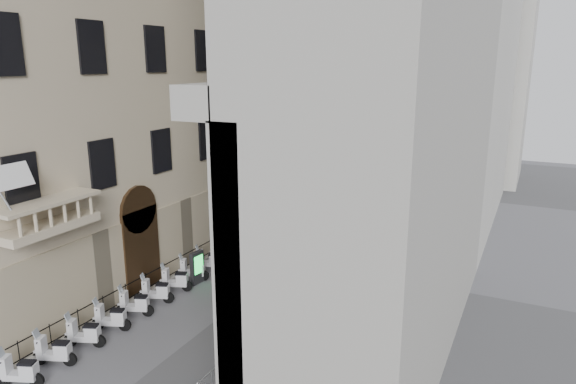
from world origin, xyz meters
name	(u,v)px	position (x,y,z in m)	size (l,w,h in m)	color
far_building	(416,25)	(0.00, 48.00, 15.00)	(22.00, 10.00, 30.00)	beige
iron_fence	(220,255)	(-4.30, 18.00, 0.00)	(0.30, 28.00, 1.40)	black
blue_awning	(392,237)	(4.15, 26.00, 0.00)	(1.60, 3.00, 3.00)	navy
flag	(39,368)	(-4.00, 5.00, 0.00)	(1.00, 1.40, 8.20)	#9E0C11
scooter_1	(56,365)	(-3.56, 5.43, 0.00)	(0.56, 1.40, 1.50)	silver
scooter_2	(86,347)	(-3.56, 6.91, 0.00)	(0.56, 1.40, 1.50)	silver
scooter_3	(112,330)	(-3.56, 8.39, 0.00)	(0.56, 1.40, 1.50)	silver
scooter_4	(136,316)	(-3.56, 9.87, 0.00)	(0.56, 1.40, 1.50)	silver
scooter_5	(157,303)	(-3.56, 11.35, 0.00)	(0.56, 1.40, 1.50)	silver
scooter_6	(176,291)	(-3.56, 12.83, 0.00)	(0.56, 1.40, 1.50)	silver
scooter_7	(194,280)	(-3.56, 14.31, 0.00)	(0.56, 1.40, 1.50)	silver
scooter_8	(209,270)	(-3.56, 15.79, 0.00)	(0.56, 1.40, 1.50)	silver
scooter_9	(224,261)	(-3.56, 17.27, 0.00)	(0.56, 1.40, 1.50)	silver
scooter_10	(237,253)	(-3.56, 18.76, 0.00)	(0.56, 1.40, 1.50)	silver
scooter_11	(249,246)	(-3.56, 20.24, 0.00)	(0.56, 1.40, 1.50)	silver
scooter_12	(260,239)	(-3.56, 21.72, 0.00)	(0.56, 1.40, 1.50)	silver
barrier_2	(255,355)	(3.01, 9.44, 0.00)	(0.60, 2.40, 1.10)	#B0B3B9
barrier_3	(283,327)	(3.01, 11.94, 0.00)	(0.60, 2.40, 1.10)	#B0B3B9
barrier_4	(306,304)	(3.01, 14.44, 0.00)	(0.60, 2.40, 1.10)	#B0B3B9
barrier_5	(325,284)	(3.01, 16.94, 0.00)	(0.60, 2.40, 1.10)	#B0B3B9
barrier_6	(342,268)	(3.01, 19.44, 0.00)	(0.60, 2.40, 1.10)	#B0B3B9
security_tent	(271,211)	(-1.83, 20.00, 2.60)	(3.82, 3.82, 3.11)	silver
street_lamp	(290,150)	(-3.08, 25.30, 5.45)	(2.95, 0.39, 9.06)	gray
info_kiosk	(197,267)	(-3.14, 14.12, 0.89)	(0.36, 0.85, 1.76)	black
pedestrian_a	(338,227)	(1.19, 23.68, 0.90)	(0.66, 0.43, 1.80)	#0D1135
pedestrian_b	(381,195)	(1.30, 33.38, 0.81)	(0.78, 0.61, 1.61)	black
pedestrian_c	(350,189)	(-1.59, 33.98, 0.92)	(0.90, 0.59, 1.85)	black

